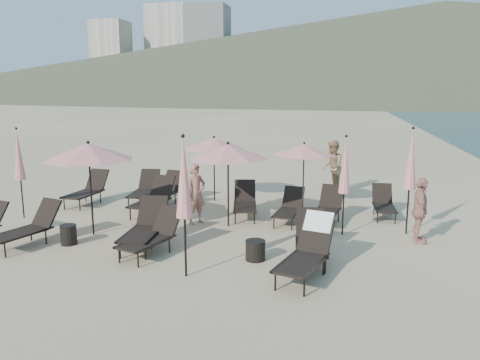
% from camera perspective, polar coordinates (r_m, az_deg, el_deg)
% --- Properties ---
extents(ground, '(800.00, 800.00, 0.00)m').
position_cam_1_polar(ground, '(10.14, -4.42, -9.82)').
color(ground, '#D6BA8C').
rests_on(ground, ground).
extents(volcanic_headland, '(690.00, 690.00, 55.00)m').
position_cam_1_polar(volcanic_headland, '(319.99, 25.33, 14.05)').
color(volcanic_headland, brown).
rests_on(volcanic_headland, ground).
extents(hotel_skyline, '(109.00, 82.00, 55.00)m').
position_cam_1_polar(hotel_skyline, '(297.11, -7.02, 14.86)').
color(hotel_skyline, beige).
rests_on(hotel_skyline, ground).
extents(lounger_1, '(1.11, 1.82, 0.98)m').
position_cam_1_polar(lounger_1, '(12.01, -24.44, -5.18)').
color(lounger_1, black).
rests_on(lounger_1, ground).
extents(lounger_2, '(0.83, 1.86, 1.04)m').
position_cam_1_polar(lounger_2, '(11.09, -11.50, -5.53)').
color(lounger_2, black).
rests_on(lounger_2, ground).
extents(lounger_3, '(1.10, 1.77, 0.95)m').
position_cam_1_polar(lounger_3, '(10.56, -10.61, -6.57)').
color(lounger_3, black).
rests_on(lounger_3, ground).
extents(lounger_4, '(0.80, 1.74, 0.97)m').
position_cam_1_polar(lounger_4, '(10.20, 8.63, -7.09)').
color(lounger_4, black).
rests_on(lounger_4, ground).
extents(lounger_5, '(1.12, 1.93, 1.14)m').
position_cam_1_polar(lounger_5, '(9.28, 8.27, -8.33)').
color(lounger_5, black).
rests_on(lounger_5, ground).
extents(lounger_6, '(0.81, 1.81, 1.02)m').
position_cam_1_polar(lounger_6, '(15.64, -18.09, -1.09)').
color(lounger_6, black).
rests_on(lounger_6, ground).
extents(lounger_7, '(0.83, 1.78, 0.99)m').
position_cam_1_polar(lounger_7, '(15.33, -11.54, -1.04)').
color(lounger_7, black).
rests_on(lounger_7, ground).
extents(lounger_8, '(0.88, 1.85, 1.02)m').
position_cam_1_polar(lounger_8, '(13.94, -10.49, -2.13)').
color(lounger_8, black).
rests_on(lounger_8, ground).
extents(lounger_9, '(0.94, 1.75, 0.95)m').
position_cam_1_polar(lounger_9, '(13.40, 0.60, -2.63)').
color(lounger_9, black).
rests_on(lounger_9, ground).
extents(lounger_10, '(0.77, 1.60, 0.89)m').
position_cam_1_polar(lounger_10, '(12.90, 6.04, -3.36)').
color(lounger_10, black).
rests_on(lounger_10, ground).
extents(lounger_11, '(0.63, 1.52, 0.86)m').
position_cam_1_polar(lounger_11, '(14.00, 17.12, -2.71)').
color(lounger_11, black).
rests_on(lounger_11, ground).
extents(lounger_12, '(0.93, 1.75, 0.96)m').
position_cam_1_polar(lounger_12, '(12.94, 10.60, -3.30)').
color(lounger_12, black).
rests_on(lounger_12, ground).
extents(lounger_13, '(1.06, 1.84, 1.00)m').
position_cam_1_polar(lounger_13, '(14.97, -9.37, -1.24)').
color(lounger_13, black).
rests_on(lounger_13, ground).
extents(umbrella_open_0, '(2.21, 2.21, 2.38)m').
position_cam_1_polar(umbrella_open_0, '(12.00, -17.98, 3.29)').
color(umbrella_open_0, black).
rests_on(umbrella_open_0, ground).
extents(umbrella_open_1, '(2.11, 2.11, 2.27)m').
position_cam_1_polar(umbrella_open_1, '(12.19, -1.47, 3.49)').
color(umbrella_open_1, black).
rests_on(umbrella_open_1, ground).
extents(umbrella_open_2, '(1.99, 1.99, 2.14)m').
position_cam_1_polar(umbrella_open_2, '(15.06, -3.19, 4.46)').
color(umbrella_open_2, black).
rests_on(umbrella_open_2, ground).
extents(umbrella_open_3, '(1.90, 1.90, 2.04)m').
position_cam_1_polar(umbrella_open_3, '(14.34, 7.82, 3.70)').
color(umbrella_open_3, black).
rests_on(umbrella_open_3, ground).
extents(umbrella_closed_0, '(0.33, 0.33, 2.79)m').
position_cam_1_polar(umbrella_closed_0, '(8.86, -6.86, 0.13)').
color(umbrella_closed_0, black).
rests_on(umbrella_closed_0, ground).
extents(umbrella_closed_1, '(0.32, 0.32, 2.72)m').
position_cam_1_polar(umbrella_closed_1, '(12.26, 20.13, 2.30)').
color(umbrella_closed_1, black).
rests_on(umbrella_closed_1, ground).
extents(umbrella_closed_2, '(0.30, 0.30, 2.58)m').
position_cam_1_polar(umbrella_closed_2, '(14.41, -25.39, 2.73)').
color(umbrella_closed_2, black).
rests_on(umbrella_closed_2, ground).
extents(umbrella_closed_3, '(0.30, 0.30, 2.52)m').
position_cam_1_polar(umbrella_closed_3, '(11.73, 12.69, 1.68)').
color(umbrella_closed_3, black).
rests_on(umbrella_closed_3, ground).
extents(side_table_0, '(0.38, 0.38, 0.47)m').
position_cam_1_polar(side_table_0, '(11.79, -20.17, -6.28)').
color(side_table_0, black).
rests_on(side_table_0, ground).
extents(side_table_1, '(0.43, 0.43, 0.43)m').
position_cam_1_polar(side_table_1, '(10.11, 1.88, -8.56)').
color(side_table_1, black).
rests_on(side_table_1, ground).
extents(beachgoer_a, '(0.67, 0.72, 1.65)m').
position_cam_1_polar(beachgoer_a, '(12.70, -5.38, -1.69)').
color(beachgoer_a, '#A16957').
rests_on(beachgoer_a, ground).
extents(beachgoer_b, '(0.77, 0.96, 1.87)m').
position_cam_1_polar(beachgoer_b, '(16.59, 11.15, 1.54)').
color(beachgoer_b, '#A57C55').
rests_on(beachgoer_b, ground).
extents(beachgoer_c, '(0.41, 0.94, 1.58)m').
position_cam_1_polar(beachgoer_c, '(11.84, 21.09, -3.49)').
color(beachgoer_c, tan).
rests_on(beachgoer_c, ground).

